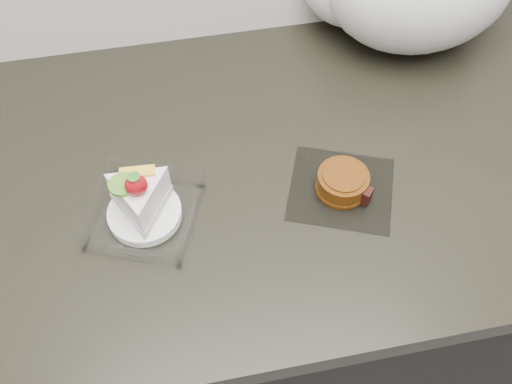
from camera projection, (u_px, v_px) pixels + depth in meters
name	position (u px, v px, depth m)	size (l,w,h in m)	color
counter	(276.00, 286.00, 1.25)	(2.04, 0.64, 0.90)	black
cake_tray	(143.00, 206.00, 0.80)	(0.19, 0.19, 0.11)	white
mooncake_wrap	(343.00, 184.00, 0.84)	(0.19, 0.19, 0.04)	white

